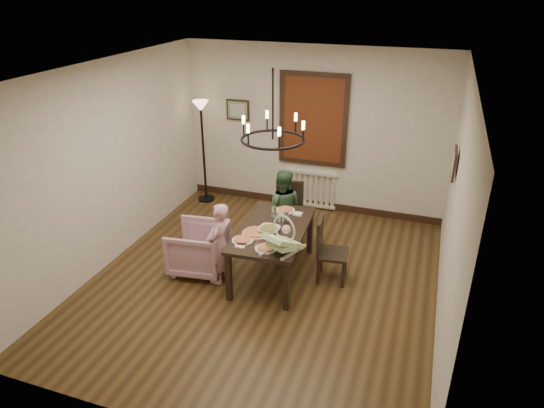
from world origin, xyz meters
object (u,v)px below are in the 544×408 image
Objects in this scene: dining_table at (273,234)px; chair_right at (333,250)px; armchair at (198,248)px; drinking_glass at (277,218)px; elderly_woman at (220,250)px; baby_bouncer at (283,240)px; chair_far at (288,214)px; seated_man at (282,214)px; floor_lamp at (204,153)px.

chair_right reaches higher than dining_table.
drinking_glass is (1.02, 0.41, 0.45)m from armchair.
baby_bouncer is at bearing 76.99° from elderly_woman.
dining_table is 0.95m from chair_far.
seated_man reaches higher than elderly_woman.
elderly_woman is at bearing 104.16° from chair_right.
dining_table is 12.52× the size of drinking_glass.
dining_table is 1.67× the size of chair_far.
elderly_woman is 1.92× the size of baby_bouncer.
seated_man reaches higher than drinking_glass.
armchair is (-1.02, -0.22, -0.30)m from dining_table.
seated_man is at bearing 102.02° from drinking_glass.
floor_lamp reaches higher than baby_bouncer.
elderly_woman is 1.02m from baby_bouncer.
elderly_woman is 0.94× the size of seated_man.
chair_far reaches higher than dining_table.
baby_bouncer is at bearing 95.73° from seated_man.
chair_right is 3.33m from floor_lamp.
chair_far is at bearing 128.32° from baby_bouncer.
floor_lamp reaches higher than seated_man.
seated_man is at bearing 47.25° from chair_right.
dining_table is 0.87m from seated_man.
chair_far is 1.28× the size of armchair.
chair_far is at bearing 91.02° from dining_table.
baby_bouncer is at bearing -63.09° from dining_table.
dining_table is at bearing 118.27° from elderly_woman.
drinking_glass is (0.14, -0.66, 0.28)m from seated_man.
chair_right reaches higher than armchair.
dining_table is at bearing 86.95° from seated_man.
armchair is at bearing -169.67° from baby_bouncer.
elderly_woman is at bearing 56.36° from seated_man.
baby_bouncer is 3.37m from floor_lamp.
floor_lamp is (-1.36, 2.32, 0.43)m from elderly_woman.
dining_table is 0.67m from baby_bouncer.
floor_lamp is at bearing 156.12° from baby_bouncer.
chair_far is 1.50m from armchair.
seated_man is at bearing 95.93° from dining_table.
baby_bouncer is at bearing -85.43° from chair_far.
seated_man is (-0.14, 0.84, -0.13)m from dining_table.
elderly_woman is 7.42× the size of drinking_glass.
dining_table is at bearing 143.93° from baby_bouncer.
armchair is 1.47m from baby_bouncer.
drinking_glass is (0.00, 0.19, 0.15)m from dining_table.
seated_man is 2.17m from floor_lamp.
armchair is at bearing -139.50° from chair_far.
chair_far reaches higher than elderly_woman.
baby_bouncer reaches higher than chair_far.
chair_far is 1.94× the size of baby_bouncer.
drinking_glass is at bearing -94.58° from chair_far.
chair_far is 1.05× the size of chair_right.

